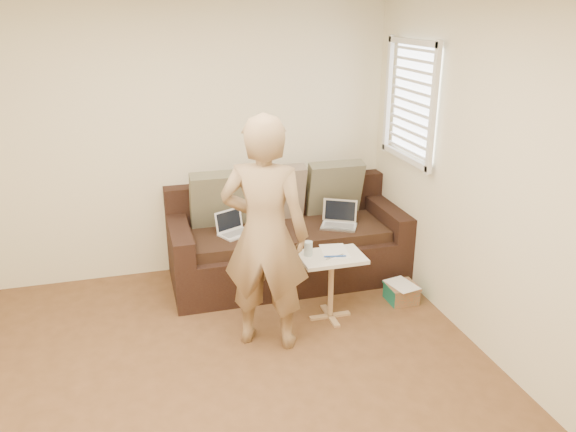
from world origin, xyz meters
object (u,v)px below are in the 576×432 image
at_px(sofa, 287,237).
at_px(striped_box, 401,293).
at_px(drinking_glass, 308,249).
at_px(laptop_silver, 339,227).
at_px(laptop_white, 236,235).
at_px(person, 265,235).
at_px(side_table, 331,287).

distance_m(sofa, striped_box, 1.18).
distance_m(drinking_glass, striped_box, 1.05).
height_order(sofa, laptop_silver, sofa).
xyz_separation_m(sofa, laptop_white, (-0.50, -0.05, 0.10)).
bearing_deg(laptop_white, laptop_silver, -31.98).
relative_size(sofa, person, 1.21).
distance_m(person, striped_box, 1.58).
bearing_deg(striped_box, side_table, -172.85).
bearing_deg(striped_box, drinking_glass, -177.86).
xyz_separation_m(laptop_white, striped_box, (1.35, -0.69, -0.44)).
relative_size(laptop_silver, side_table, 0.57).
bearing_deg(drinking_glass, laptop_white, 122.33).
distance_m(side_table, drinking_glass, 0.40).
height_order(laptop_silver, side_table, laptop_silver).
bearing_deg(striped_box, person, -167.38).
relative_size(sofa, laptop_silver, 6.74).
bearing_deg(laptop_silver, laptop_white, -156.09).
xyz_separation_m(laptop_silver, laptop_white, (-0.97, 0.08, 0.00)).
bearing_deg(person, sofa, -87.99).
bearing_deg(laptop_silver, sofa, -166.50).
distance_m(laptop_silver, striped_box, 0.84).
relative_size(laptop_silver, laptop_white, 1.12).
relative_size(person, side_table, 3.16).
relative_size(sofa, drinking_glass, 18.33).
bearing_deg(laptop_white, side_table, -77.76).
relative_size(person, drinking_glass, 15.12).
xyz_separation_m(person, drinking_glass, (0.42, 0.26, -0.27)).
xyz_separation_m(laptop_silver, striped_box, (0.38, -0.61, -0.44)).
distance_m(sofa, person, 1.23).
bearing_deg(laptop_white, person, -115.13).
height_order(sofa, striped_box, sofa).
xyz_separation_m(person, striped_box, (1.31, 0.29, -0.82)).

